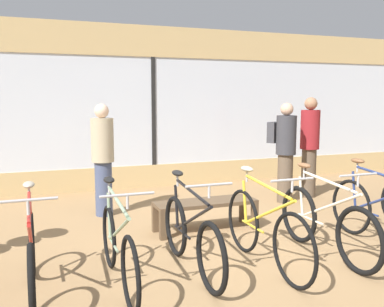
# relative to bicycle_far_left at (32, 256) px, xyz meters

# --- Properties ---
(ground_plane) EXTENTS (24.00, 24.00, 0.00)m
(ground_plane) POSITION_rel_bicycle_far_left_xyz_m (2.34, 0.40, -0.37)
(ground_plane) COLOR #99754C
(shop_back_wall) EXTENTS (12.00, 0.08, 3.20)m
(shop_back_wall) POSITION_rel_bicycle_far_left_xyz_m (2.34, 4.33, 1.27)
(shop_back_wall) COLOR tan
(shop_back_wall) RESTS_ON ground_plane
(bicycle_far_left) EXTENTS (0.46, 1.65, 1.01)m
(bicycle_far_left) POSITION_rel_bicycle_far_left_xyz_m (0.00, 0.00, 0.00)
(bicycle_far_left) COLOR black
(bicycle_far_left) RESTS_ON ground_plane
(bicycle_left) EXTENTS (0.46, 1.72, 1.01)m
(bicycle_left) POSITION_rel_bicycle_far_left_xyz_m (0.77, -0.08, 0.01)
(bicycle_left) COLOR black
(bicycle_left) RESTS_ON ground_plane
(bicycle_center_left) EXTENTS (0.46, 1.73, 1.02)m
(bicycle_center_left) POSITION_rel_bicycle_far_left_xyz_m (1.55, 0.00, 0.01)
(bicycle_center_left) COLOR black
(bicycle_center_left) RESTS_ON ground_plane
(bicycle_center) EXTENTS (0.46, 1.79, 1.05)m
(bicycle_center) POSITION_rel_bicycle_far_left_xyz_m (2.33, -0.15, 0.04)
(bicycle_center) COLOR black
(bicycle_center) RESTS_ON ground_plane
(bicycle_center_right) EXTENTS (0.46, 1.78, 1.04)m
(bicycle_center_right) POSITION_rel_bicycle_far_left_xyz_m (3.14, -0.11, 0.02)
(bicycle_center_right) COLOR black
(bicycle_center_right) RESTS_ON ground_plane
(bicycle_right) EXTENTS (0.46, 1.79, 1.05)m
(bicycle_right) POSITION_rel_bicycle_far_left_xyz_m (3.98, -0.07, 0.03)
(bicycle_right) COLOR black
(bicycle_right) RESTS_ON ground_plane
(display_bench) EXTENTS (1.40, 0.44, 0.41)m
(display_bench) POSITION_rel_bicycle_far_left_xyz_m (2.22, 1.25, -0.03)
(display_bench) COLOR brown
(display_bench) RESTS_ON ground_plane
(customer_near_rack) EXTENTS (0.41, 0.41, 1.71)m
(customer_near_rack) POSITION_rel_bicycle_far_left_xyz_m (1.04, 2.50, 0.53)
(customer_near_rack) COLOR #424C6B
(customer_near_rack) RESTS_ON ground_plane
(customer_by_window) EXTENTS (0.46, 0.46, 1.81)m
(customer_by_window) POSITION_rel_bicycle_far_left_xyz_m (4.74, 2.45, 0.59)
(customer_by_window) COLOR brown
(customer_by_window) RESTS_ON ground_plane
(customer_mid_floor) EXTENTS (0.49, 0.56, 1.72)m
(customer_mid_floor) POSITION_rel_bicycle_far_left_xyz_m (4.10, 2.26, 0.56)
(customer_mid_floor) COLOR brown
(customer_mid_floor) RESTS_ON ground_plane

